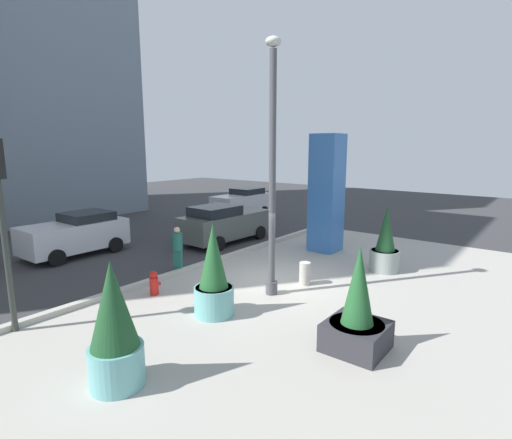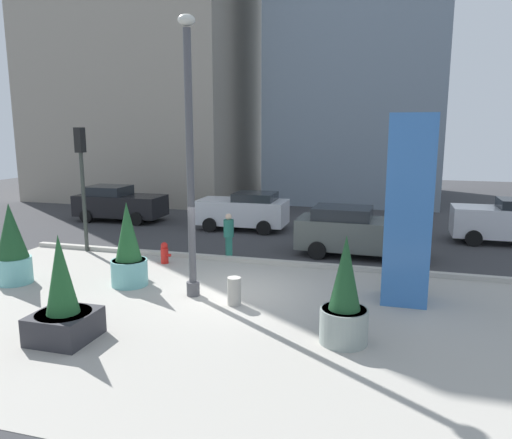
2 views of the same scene
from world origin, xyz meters
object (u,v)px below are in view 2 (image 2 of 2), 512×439
Objects in this scene: art_pillar_blue at (408,210)px; car_intersection at (359,232)px; traffic_light_far_side at (82,169)px; potted_plant_by_pillar at (63,302)px; fire_hydrant at (165,253)px; concrete_bollard at (234,291)px; lamp_post at (190,166)px; car_far_lane at (244,211)px; car_curb_east at (507,221)px; potted_plant_curbside at (128,251)px; car_curb_west at (119,203)px; potted_plant_mid_plaza at (344,301)px; potted_plant_near_right at (12,246)px; pedestrian_on_sidewalk at (229,234)px.

car_intersection is (-1.53, 4.45, -1.58)m from art_pillar_blue.
potted_plant_by_pillar is at bearing -58.29° from traffic_light_far_side.
fire_hydrant is 1.00× the size of concrete_bollard.
lamp_post reaches higher than car_far_lane.
car_intersection is 6.63m from car_curb_east.
car_far_lane is at bearing 84.62° from potted_plant_curbside.
traffic_light_far_side is 6.59m from car_curb_west.
potted_plant_by_pillar is 0.54× the size of car_curb_west.
potted_plant_mid_plaza is (6.47, -2.21, -0.10)m from potted_plant_curbside.
potted_plant_near_right is 0.53× the size of traffic_light_far_side.
pedestrian_on_sidewalk is (1.93, 1.14, 0.54)m from fire_hydrant.
concrete_bollard is at bearing -15.68° from lamp_post.
concrete_bollard is at bearing 0.64° from potted_plant_near_right.
potted_plant_near_right is at bearing -114.10° from car_far_lane.
car_intersection is at bearing 24.58° from fire_hydrant.
potted_plant_by_pillar is at bearing -121.81° from car_intersection.
lamp_post reaches higher than car_curb_east.
potted_plant_mid_plaza is 3.18× the size of concrete_bollard.
pedestrian_on_sidewalk is (1.85, 3.56, -0.13)m from potted_plant_curbside.
potted_plant_by_pillar is (-1.56, -3.42, -2.74)m from lamp_post.
car_intersection reaches higher than car_curb_west.
art_pillar_blue is 4.99m from concrete_bollard.
art_pillar_blue is 3.01× the size of pedestrian_on_sidewalk.
car_intersection reaches higher than fire_hydrant.
fire_hydrant is 0.19× the size of car_curb_east.
potted_plant_mid_plaza reaches higher than car_curb_west.
art_pillar_blue is 1.07× the size of traffic_light_far_side.
potted_plant_mid_plaza is 0.54× the size of car_curb_west.
fire_hydrant is at bearing 91.83° from potted_plant_curbside.
potted_plant_curbside is 0.61× the size of car_far_lane.
fire_hydrant is at bearing -149.54° from pedestrian_on_sidewalk.
potted_plant_mid_plaza is at bearing -51.38° from pedestrian_on_sidewalk.
potted_plant_near_right is (-11.14, -1.63, -1.33)m from art_pillar_blue.
potted_plant_mid_plaza is 3.40m from concrete_bollard.
art_pillar_blue is at bearing 20.02° from concrete_bollard.
potted_plant_near_right is 1.48× the size of pedestrian_on_sidewalk.
car_curb_west is at bearing 144.86° from pedestrian_on_sidewalk.
car_far_lane is at bearing 65.90° from potted_plant_near_right.
traffic_light_far_side is at bearing 152.08° from potted_plant_mid_plaza.
car_curb_east is (15.18, 9.68, -0.22)m from potted_plant_near_right.
lamp_post is 12.56m from car_curb_west.
car_curb_west reaches higher than car_far_lane.
lamp_post reaches higher than pedestrian_on_sidewalk.
potted_plant_by_pillar reaches higher than car_curb_west.
potted_plant_near_right reaches higher than concrete_bollard.
car_intersection is (9.61, 6.08, -0.25)m from potted_plant_near_right.
potted_plant_curbside is at bearing -40.75° from traffic_light_far_side.
art_pillar_blue is 3.65m from potted_plant_mid_plaza.
potted_plant_by_pillar reaches higher than fire_hydrant.
potted_plant_curbside is at bearing -88.17° from fire_hydrant.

